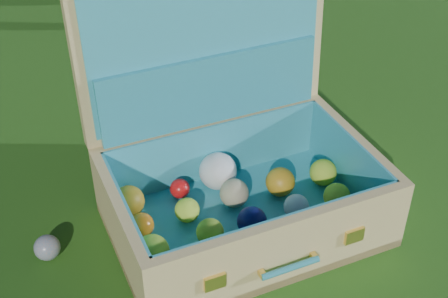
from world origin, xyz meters
TOP-DOWN VIEW (x-y plane):
  - ground at (0.00, 0.00)m, footprint 60.00×60.00m
  - stray_ball at (-0.48, 0.04)m, footprint 0.06×0.06m
  - suitcase at (-0.03, -0.07)m, footprint 0.73×0.62m

SIDE VIEW (x-z plane):
  - ground at x=0.00m, z-range 0.00..0.00m
  - stray_ball at x=-0.48m, z-range 0.00..0.06m
  - suitcase at x=-0.03m, z-range -0.13..0.49m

